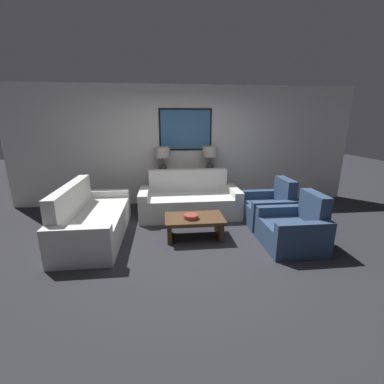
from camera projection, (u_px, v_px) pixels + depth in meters
ground_plane at (198, 246)px, 4.03m from camera, size 20.00×20.00×0.00m
back_wall at (185, 146)px, 5.88m from camera, size 7.81×0.12×2.65m
console_table at (187, 189)px, 5.88m from camera, size 1.54×0.37×0.76m
table_lamp_left at (162, 156)px, 5.62m from camera, size 0.34×0.34×0.59m
table_lamp_right at (210, 155)px, 5.73m from camera, size 0.34×0.34×0.59m
couch_by_back_wall at (189, 201)px, 5.28m from camera, size 2.01×0.89×0.91m
couch_by_side at (93, 220)px, 4.27m from camera, size 0.89×2.01×0.91m
coffee_table at (194, 223)px, 4.28m from camera, size 0.97×0.60×0.36m
decorative_bowl at (191, 217)px, 4.18m from camera, size 0.24×0.24×0.07m
armchair_near_back_wall at (269, 209)px, 4.89m from camera, size 0.84×0.87×0.86m
armchair_near_camera at (294, 230)px, 3.96m from camera, size 0.84×0.87×0.86m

